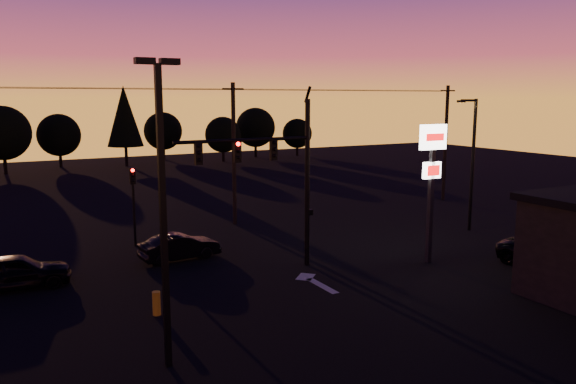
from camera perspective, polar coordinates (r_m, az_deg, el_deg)
name	(u,v)px	position (r m, az deg, el deg)	size (l,w,h in m)	color
ground	(325,295)	(23.64, 3.73, -10.38)	(120.00, 120.00, 0.00)	black
lane_arrow	(314,281)	(25.22, 2.66, -9.06)	(1.20, 3.10, 0.01)	beige
traffic_signal_mast	(278,166)	(25.83, -1.07, 2.62)	(6.79, 0.52, 8.58)	black
secondary_signal	(133,195)	(31.45, -15.44, -0.29)	(0.30, 0.31, 4.35)	black
parking_lot_light	(162,195)	(16.60, -12.65, -0.32)	(1.25, 0.30, 9.14)	black
pylon_sign	(432,164)	(27.90, 14.43, 2.80)	(1.50, 0.28, 6.80)	black
streetlight	(472,159)	(35.63, 18.17, 3.22)	(1.55, 0.35, 8.00)	black
utility_pole_1	(234,153)	(35.76, -5.52, 3.95)	(1.40, 0.26, 9.00)	black
utility_pole_2	(445,142)	(45.88, 15.71, 4.87)	(1.40, 0.26, 9.00)	black
power_wires	(233,89)	(35.60, -5.62, 10.33)	(36.00, 1.22, 0.07)	black
bollard	(156,303)	(21.95, -13.22, -10.95)	(0.30, 0.30, 0.91)	gold
tree_2	(3,133)	(66.88, -27.01, 5.35)	(5.77, 5.78, 7.26)	black
tree_3	(59,135)	(71.32, -22.25, 5.38)	(4.95, 4.95, 6.22)	black
tree_4	(124,116)	(69.41, -16.28, 7.41)	(4.18, 4.18, 9.50)	black
tree_5	(163,131)	(75.83, -12.58, 6.06)	(4.95, 4.95, 6.22)	black
tree_6	(223,135)	(72.13, -6.63, 5.81)	(4.54, 4.54, 5.71)	black
tree_7	(255,127)	(77.24, -3.33, 6.56)	(5.36, 5.36, 6.74)	black
tree_8	(297,133)	(79.17, 0.94, 5.97)	(4.12, 4.12, 5.19)	black
car_left	(16,271)	(26.74, -25.94, -7.27)	(1.78, 4.42, 1.51)	black
car_mid	(180,247)	(28.85, -10.92, -5.47)	(1.40, 4.01, 1.32)	black
suv_parked	(552,253)	(29.89, 25.24, -5.65)	(2.27, 4.92, 1.37)	black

